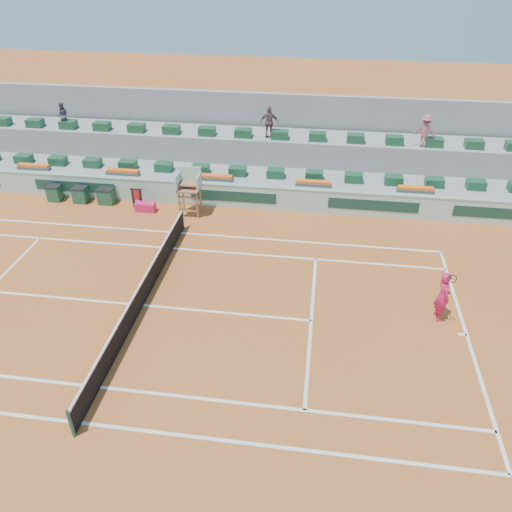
# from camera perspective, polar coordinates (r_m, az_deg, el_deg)

# --- Properties ---
(ground) EXTENTS (90.00, 90.00, 0.00)m
(ground) POSITION_cam_1_polar(r_m,az_deg,el_deg) (19.59, -12.77, -5.52)
(ground) COLOR #A24F1F
(ground) RESTS_ON ground
(seating_tier_lower) EXTENTS (36.00, 4.00, 1.20)m
(seating_tier_lower) POSITION_cam_1_polar(r_m,az_deg,el_deg) (28.05, -5.83, 9.06)
(seating_tier_lower) COLOR gray
(seating_tier_lower) RESTS_ON ground
(seating_tier_upper) EXTENTS (36.00, 2.40, 2.60)m
(seating_tier_upper) POSITION_cam_1_polar(r_m,az_deg,el_deg) (29.21, -5.20, 11.59)
(seating_tier_upper) COLOR gray
(seating_tier_upper) RESTS_ON ground
(stadium_back_wall) EXTENTS (36.00, 0.40, 4.40)m
(stadium_back_wall) POSITION_cam_1_polar(r_m,az_deg,el_deg) (30.36, -4.62, 14.28)
(stadium_back_wall) COLOR gray
(stadium_back_wall) RESTS_ON ground
(player_bag) EXTENTS (1.02, 0.45, 0.45)m
(player_bag) POSITION_cam_1_polar(r_m,az_deg,el_deg) (26.03, -12.52, 5.49)
(player_bag) COLOR #D31B54
(player_bag) RESTS_ON ground
(spectator_left) EXTENTS (0.87, 0.79, 1.44)m
(spectator_left) POSITION_cam_1_polar(r_m,az_deg,el_deg) (30.97, -21.25, 14.78)
(spectator_left) COLOR #514F5D
(spectator_left) RESTS_ON seating_tier_upper
(spectator_mid) EXTENTS (1.02, 0.47, 1.70)m
(spectator_mid) POSITION_cam_1_polar(r_m,az_deg,el_deg) (27.40, 1.54, 15.02)
(spectator_mid) COLOR #694652
(spectator_mid) RESTS_ON seating_tier_upper
(spectator_right) EXTENTS (1.22, 0.92, 1.68)m
(spectator_right) POSITION_cam_1_polar(r_m,az_deg,el_deg) (27.53, 18.78, 13.39)
(spectator_right) COLOR #A05065
(spectator_right) RESTS_ON seating_tier_upper
(court_lines) EXTENTS (23.89, 11.09, 0.01)m
(court_lines) POSITION_cam_1_polar(r_m,az_deg,el_deg) (19.59, -12.77, -5.51)
(court_lines) COLOR silver
(court_lines) RESTS_ON ground
(tennis_net) EXTENTS (0.10, 11.97, 1.10)m
(tennis_net) POSITION_cam_1_polar(r_m,az_deg,el_deg) (19.27, -12.96, -4.30)
(tennis_net) COLOR black
(tennis_net) RESTS_ON ground
(advertising_hoarding) EXTENTS (36.00, 0.34, 1.26)m
(advertising_hoarding) POSITION_cam_1_polar(r_m,az_deg,el_deg) (26.10, -6.88, 7.15)
(advertising_hoarding) COLOR #A1CAB9
(advertising_hoarding) RESTS_ON ground
(umpire_chair) EXTENTS (1.10, 0.90, 2.40)m
(umpire_chair) POSITION_cam_1_polar(r_m,az_deg,el_deg) (24.84, -7.62, 8.03)
(umpire_chair) COLOR brown
(umpire_chair) RESTS_ON ground
(seat_row_lower) EXTENTS (32.90, 0.60, 0.44)m
(seat_row_lower) POSITION_cam_1_polar(r_m,az_deg,el_deg) (26.92, -6.37, 9.87)
(seat_row_lower) COLOR #17472A
(seat_row_lower) RESTS_ON seating_tier_lower
(seat_row_upper) EXTENTS (32.90, 0.60, 0.44)m
(seat_row_upper) POSITION_cam_1_polar(r_m,az_deg,el_deg) (28.14, -5.62, 14.02)
(seat_row_upper) COLOR #17472A
(seat_row_upper) RESTS_ON seating_tier_upper
(flower_planters) EXTENTS (26.80, 0.36, 0.28)m
(flower_planters) POSITION_cam_1_polar(r_m,az_deg,el_deg) (26.65, -9.93, 9.12)
(flower_planters) COLOR #4E4E4E
(flower_planters) RESTS_ON seating_tier_lower
(drink_cooler_a) EXTENTS (0.84, 0.72, 0.84)m
(drink_cooler_a) POSITION_cam_1_polar(r_m,az_deg,el_deg) (27.28, -16.72, 6.64)
(drink_cooler_a) COLOR #17472F
(drink_cooler_a) RESTS_ON ground
(drink_cooler_b) EXTENTS (0.75, 0.65, 0.84)m
(drink_cooler_b) POSITION_cam_1_polar(r_m,az_deg,el_deg) (27.80, -19.41, 6.64)
(drink_cooler_b) COLOR #17472F
(drink_cooler_b) RESTS_ON ground
(drink_cooler_c) EXTENTS (0.71, 0.61, 0.84)m
(drink_cooler_c) POSITION_cam_1_polar(r_m,az_deg,el_deg) (28.45, -22.03, 6.69)
(drink_cooler_c) COLOR #17472F
(drink_cooler_c) RESTS_ON ground
(towel_rack) EXTENTS (0.62, 0.10, 1.03)m
(towel_rack) POSITION_cam_1_polar(r_m,az_deg,el_deg) (26.36, -13.48, 6.65)
(towel_rack) COLOR black
(towel_rack) RESTS_ON ground
(tennis_player) EXTENTS (0.60, 0.96, 2.28)m
(tennis_player) POSITION_cam_1_polar(r_m,az_deg,el_deg) (19.15, 20.57, -4.28)
(tennis_player) COLOR #D31B54
(tennis_player) RESTS_ON ground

